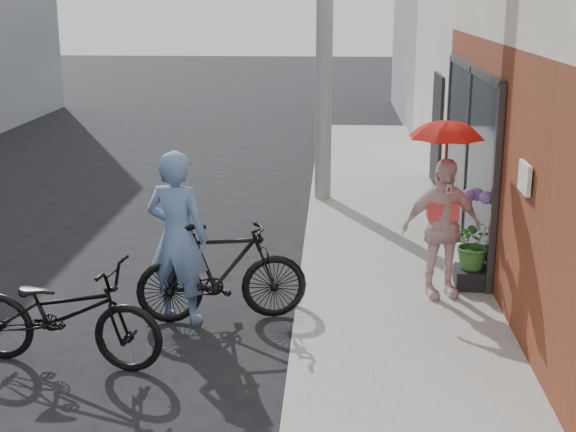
# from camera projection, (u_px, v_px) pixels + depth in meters

# --- Properties ---
(ground) EXTENTS (80.00, 80.00, 0.00)m
(ground) POSITION_uv_depth(u_px,v_px,m) (207.00, 349.00, 8.32)
(ground) COLOR black
(ground) RESTS_ON ground
(sidewalk) EXTENTS (2.20, 24.00, 0.12)m
(sidewalk) POSITION_uv_depth(u_px,v_px,m) (396.00, 281.00, 10.11)
(sidewalk) COLOR gray
(sidewalk) RESTS_ON ground
(curb) EXTENTS (0.12, 24.00, 0.12)m
(curb) POSITION_uv_depth(u_px,v_px,m) (305.00, 279.00, 10.17)
(curb) COLOR #9E9E99
(curb) RESTS_ON ground
(officer) EXTENTS (0.81, 0.65, 1.95)m
(officer) POSITION_uv_depth(u_px,v_px,m) (178.00, 237.00, 8.80)
(officer) COLOR #6582B4
(officer) RESTS_ON ground
(bike_left) EXTENTS (2.14, 1.01, 1.08)m
(bike_left) POSITION_uv_depth(u_px,v_px,m) (63.00, 313.00, 7.85)
(bike_left) COLOR black
(bike_left) RESTS_ON ground
(bike_right) EXTENTS (1.97, 0.91, 1.14)m
(bike_right) POSITION_uv_depth(u_px,v_px,m) (222.00, 272.00, 8.92)
(bike_right) COLOR black
(bike_right) RESTS_ON ground
(kimono_woman) EXTENTS (1.04, 0.66, 1.65)m
(kimono_woman) POSITION_uv_depth(u_px,v_px,m) (441.00, 228.00, 9.26)
(kimono_woman) COLOR beige
(kimono_woman) RESTS_ON sidewalk
(parasol) EXTENTS (0.81, 0.81, 0.71)m
(parasol) POSITION_uv_depth(u_px,v_px,m) (447.00, 127.00, 8.94)
(parasol) COLOR red
(parasol) RESTS_ON kimono_woman
(planter) EXTENTS (0.46, 0.46, 0.23)m
(planter) POSITION_uv_depth(u_px,v_px,m) (473.00, 277.00, 9.73)
(planter) COLOR black
(planter) RESTS_ON sidewalk
(potted_plant) EXTENTS (0.58, 0.50, 0.64)m
(potted_plant) POSITION_uv_depth(u_px,v_px,m) (475.00, 243.00, 9.61)
(potted_plant) COLOR #3B742E
(potted_plant) RESTS_ON planter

